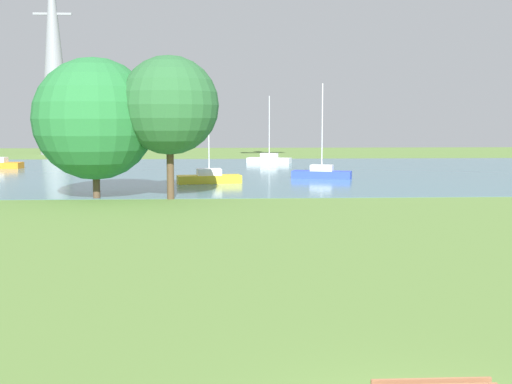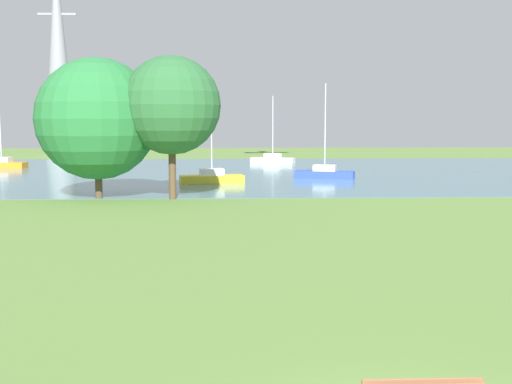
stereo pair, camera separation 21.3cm
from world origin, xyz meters
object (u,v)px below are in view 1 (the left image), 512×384
at_px(sailboat_blue, 322,173).
at_px(sailboat_white, 269,159).
at_px(sailboat_yellow, 209,178).
at_px(electricity_pylon, 54,53).
at_px(tree_west_near, 95,119).
at_px(tree_west_far, 169,105).

distance_m(sailboat_blue, sailboat_white, 18.84).
bearing_deg(sailboat_yellow, electricity_pylon, 117.55).
relative_size(sailboat_white, tree_west_near, 0.86).
height_order(sailboat_yellow, sailboat_blue, sailboat_blue).
height_order(sailboat_blue, electricity_pylon, electricity_pylon).
bearing_deg(tree_west_far, electricity_pylon, 111.05).
relative_size(sailboat_blue, tree_west_near, 0.90).
bearing_deg(sailboat_white, electricity_pylon, 144.57).
bearing_deg(tree_west_near, electricity_pylon, 106.74).
bearing_deg(tree_west_near, tree_west_far, -9.40).
xyz_separation_m(sailboat_blue, tree_west_far, (-11.27, -13.26, 5.17)).
bearing_deg(tree_west_far, tree_west_near, 170.60).
relative_size(sailboat_yellow, sailboat_white, 0.70).
distance_m(sailboat_white, tree_west_far, 33.32).
bearing_deg(tree_west_near, sailboat_blue, 38.22).
height_order(tree_west_near, tree_west_far, tree_west_far).
bearing_deg(tree_west_far, sailboat_white, 75.43).
bearing_deg(sailboat_blue, electricity_pylon, 128.92).
height_order(sailboat_blue, tree_west_far, tree_west_far).
relative_size(sailboat_blue, electricity_pylon, 0.28).
xyz_separation_m(sailboat_yellow, electricity_pylon, (-22.13, 42.42, 13.44)).
bearing_deg(sailboat_blue, tree_west_far, -130.38).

